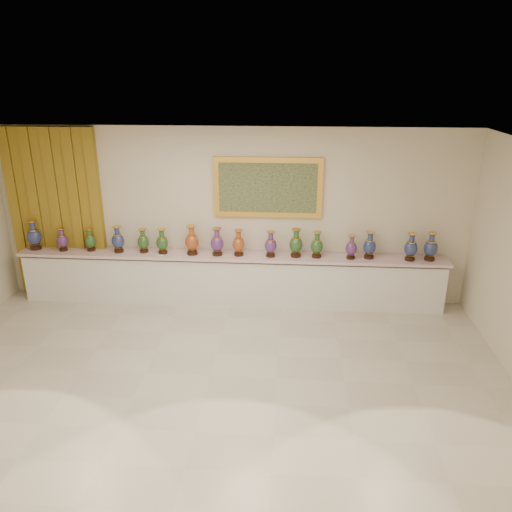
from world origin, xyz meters
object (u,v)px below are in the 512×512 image
at_px(counter, 231,279).
at_px(vase_1, 62,241).
at_px(vase_2, 90,241).
at_px(vase_0, 34,236).

xyz_separation_m(counter, vase_1, (-2.91, -0.03, 0.64)).
distance_m(vase_1, vase_2, 0.48).
bearing_deg(vase_2, counter, -0.27).
relative_size(counter, vase_2, 18.49).
xyz_separation_m(counter, vase_2, (-2.43, 0.01, 0.64)).
relative_size(vase_1, vase_2, 1.02).
relative_size(counter, vase_0, 14.04).
distance_m(vase_0, vase_1, 0.52).
bearing_deg(vase_1, counter, 0.53).
distance_m(counter, vase_2, 2.51).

